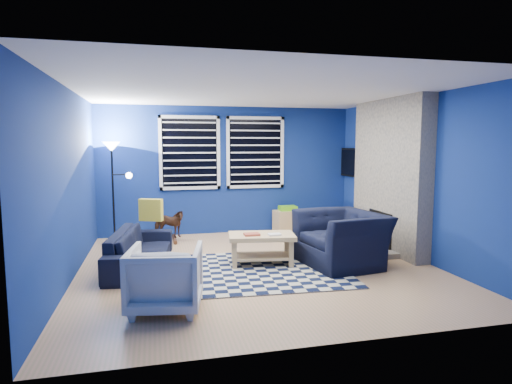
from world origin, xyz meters
TOP-DOWN VIEW (x-y plane):
  - floor at (0.00, 0.00)m, footprint 5.00×5.00m
  - ceiling at (0.00, 0.00)m, footprint 5.00×5.00m
  - wall_back at (0.00, 2.50)m, footprint 5.00×0.00m
  - wall_left at (-2.50, 0.00)m, footprint 0.00×5.00m
  - wall_right at (2.50, 0.00)m, footprint 0.00×5.00m
  - fireplace at (2.36, 0.50)m, footprint 0.65×2.00m
  - window_left at (-0.75, 2.46)m, footprint 1.17×0.06m
  - window_right at (0.55, 2.46)m, footprint 1.17×0.06m
  - tv at (2.45, 2.00)m, footprint 0.07×1.00m
  - rug at (-0.09, -0.19)m, footprint 2.61×2.14m
  - sofa at (-1.65, 0.35)m, footprint 1.92×0.96m
  - armchair_big at (1.22, -0.19)m, footprint 1.34×1.22m
  - armchair_bent at (-1.34, -1.34)m, footprint 0.87×0.89m
  - rocking_horse at (-1.20, 1.96)m, footprint 0.50×0.67m
  - coffee_table at (0.08, 0.09)m, footprint 1.03×0.69m
  - cabinet at (1.17, 2.25)m, footprint 0.57×0.42m
  - floor_lamp at (-2.13, 2.07)m, footprint 0.49×0.30m
  - throw_pillow at (-1.50, 1.13)m, footprint 0.39×0.25m

SIDE VIEW (x-z plane):
  - floor at x=0.00m, z-range 0.00..0.00m
  - rug at x=-0.09m, z-range 0.00..0.02m
  - cabinet at x=1.17m, z-range -0.03..0.50m
  - sofa at x=-1.65m, z-range 0.00..0.54m
  - rocking_horse at x=-1.20m, z-range 0.07..0.58m
  - coffee_table at x=0.08m, z-range 0.09..0.57m
  - armchair_bent at x=-1.34m, z-range 0.00..0.70m
  - armchair_big at x=1.22m, z-range 0.00..0.78m
  - throw_pillow at x=-1.50m, z-range 0.54..0.89m
  - fireplace at x=2.36m, z-range -0.05..2.45m
  - wall_back at x=0.00m, z-range -1.25..3.75m
  - wall_left at x=-2.50m, z-range -1.25..3.75m
  - wall_right at x=2.50m, z-range -1.25..3.75m
  - tv at x=2.45m, z-range 1.11..1.69m
  - floor_lamp at x=-2.13m, z-range 0.58..2.39m
  - window_left at x=-0.75m, z-range 0.89..2.31m
  - window_right at x=0.55m, z-range 0.89..2.31m
  - ceiling at x=0.00m, z-range 2.50..2.50m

